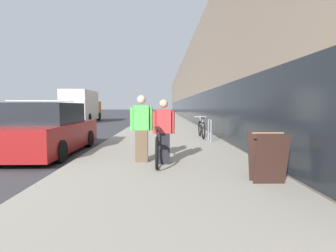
{
  "coord_description": "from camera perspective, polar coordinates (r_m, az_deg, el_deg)",
  "views": [
    {
      "loc": [
        5.63,
        -4.94,
        1.49
      ],
      "look_at": [
        6.0,
        13.05,
        0.12
      ],
      "focal_mm": 28.0,
      "sensor_mm": 36.0,
      "label": 1
    }
  ],
  "objects": [
    {
      "name": "parked_sedan_curbside",
      "position": [
        8.98,
        -24.58,
        -0.96
      ],
      "size": [
        1.98,
        4.5,
        1.66
      ],
      "color": "maroon",
      "rests_on": "ground"
    },
    {
      "name": "moving_truck",
      "position": [
        26.04,
        -18.24,
        4.1
      ],
      "size": [
        2.33,
        6.18,
        2.92
      ],
      "color": "orange",
      "rests_on": "ground"
    },
    {
      "name": "bike_rack_hoop",
      "position": [
        10.28,
        9.08,
        -0.43
      ],
      "size": [
        0.05,
        0.6,
        0.84
      ],
      "color": "gray",
      "rests_on": "sidewalk_slab"
    },
    {
      "name": "person_rider",
      "position": [
        6.15,
        -0.93,
        -1.23
      ],
      "size": [
        0.52,
        0.2,
        1.52
      ],
      "color": "black",
      "rests_on": "sidewalk_slab"
    },
    {
      "name": "sandwich_board_sign",
      "position": [
        5.02,
        20.81,
        -6.38
      ],
      "size": [
        0.56,
        0.56,
        0.9
      ],
      "color": "#331E19",
      "rests_on": "sidewalk_slab"
    },
    {
      "name": "tandem_bicycle",
      "position": [
        6.52,
        -2.26,
        -4.27
      ],
      "size": [
        0.52,
        2.57,
        0.9
      ],
      "color": "black",
      "rests_on": "sidewalk_slab"
    },
    {
      "name": "storefront_facade",
      "position": [
        34.81,
        11.29,
        7.69
      ],
      "size": [
        10.01,
        70.0,
        7.15
      ],
      "color": "gray",
      "rests_on": "ground"
    },
    {
      "name": "sidewalk_slab",
      "position": [
        25.98,
        -0.99,
        1.21
      ],
      "size": [
        4.67,
        70.0,
        0.13
      ],
      "color": "gray",
      "rests_on": "ground"
    },
    {
      "name": "cruiser_bike_nearest",
      "position": [
        11.37,
        7.32,
        -0.63
      ],
      "size": [
        0.52,
        1.74,
        0.9
      ],
      "color": "black",
      "rests_on": "sidewalk_slab"
    },
    {
      "name": "person_bystander",
      "position": [
        6.41,
        -5.77,
        -0.55
      ],
      "size": [
        0.55,
        0.22,
        1.62
      ],
      "color": "brown",
      "rests_on": "sidewalk_slab"
    }
  ]
}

